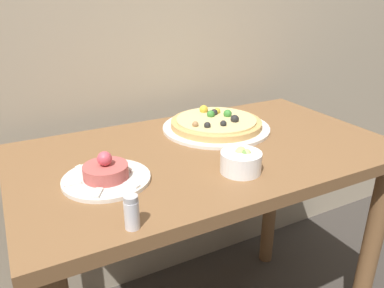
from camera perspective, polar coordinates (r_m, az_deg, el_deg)
dining_table at (r=1.17m, az=2.18°, el=-6.83°), size 1.10×0.63×0.78m
pizza_plate at (r=1.25m, az=3.70°, el=3.04°), size 0.36×0.36×0.06m
tartare_plate at (r=0.94m, az=-12.95°, el=-4.59°), size 0.22×0.22×0.08m
small_bowl at (r=0.97m, az=7.68°, el=-2.58°), size 0.11×0.11×0.06m
salt_shaker at (r=0.75m, az=-9.19°, el=-10.23°), size 0.03×0.03×0.07m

